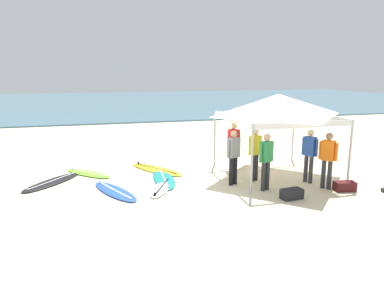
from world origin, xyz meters
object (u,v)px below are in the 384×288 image
(gear_bag_near_tent, at_px, (292,194))
(gear_bag_by_pole, at_px, (345,186))
(person_green, at_px, (266,158))
(surfboard_teal, at_px, (164,178))
(surfboard_lime, at_px, (88,173))
(person_grey, at_px, (234,154))
(person_yellow, at_px, (255,151))
(surfboard_white, at_px, (162,188))
(person_red, at_px, (234,143))
(canopy_tent, at_px, (278,105))
(person_blue, at_px, (309,152))
(surfboard_blue, at_px, (115,191))
(surfboard_yellow, at_px, (156,169))
(surfboard_black, at_px, (52,182))
(person_orange, at_px, (328,157))

(gear_bag_near_tent, height_order, gear_bag_by_pole, same)
(person_green, xyz_separation_m, gear_bag_by_pole, (2.25, -0.67, -0.85))
(surfboard_teal, bearing_deg, gear_bag_by_pole, -26.65)
(surfboard_lime, distance_m, person_green, 6.05)
(person_grey, xyz_separation_m, person_yellow, (0.80, 0.19, 0.00))
(surfboard_white, height_order, person_red, person_red)
(surfboard_teal, xyz_separation_m, person_yellow, (2.80, -0.89, 0.95))
(surfboard_white, height_order, person_grey, person_grey)
(canopy_tent, distance_m, surfboard_white, 4.67)
(surfboard_teal, xyz_separation_m, person_green, (2.72, -1.83, 0.95))
(person_blue, bearing_deg, surfboard_blue, 173.93)
(surfboard_yellow, xyz_separation_m, person_green, (2.78, -2.98, 0.95))
(surfboard_yellow, height_order, surfboard_black, same)
(person_red, relative_size, gear_bag_by_pole, 2.85)
(surfboard_blue, bearing_deg, person_yellow, -0.37)
(surfboard_black, bearing_deg, gear_bag_by_pole, -19.82)
(gear_bag_near_tent, relative_size, gear_bag_by_pole, 1.00)
(surfboard_lime, bearing_deg, canopy_tent, -15.35)
(surfboard_teal, relative_size, person_orange, 1.43)
(person_green, bearing_deg, canopy_tent, 52.61)
(person_yellow, distance_m, person_red, 1.37)
(canopy_tent, xyz_separation_m, surfboard_teal, (-3.78, 0.44, -2.35))
(surfboard_teal, height_order, person_blue, person_blue)
(person_orange, xyz_separation_m, person_blue, (-0.18, 0.67, 0.00))
(surfboard_yellow, relative_size, person_orange, 1.38)
(surfboard_blue, xyz_separation_m, surfboard_white, (1.39, -0.04, 0.00))
(person_orange, bearing_deg, surfboard_white, 165.20)
(surfboard_white, bearing_deg, surfboard_black, 155.95)
(surfboard_black, bearing_deg, person_red, -0.85)
(person_blue, bearing_deg, person_grey, 169.98)
(surfboard_white, bearing_deg, person_orange, -14.80)
(person_blue, bearing_deg, surfboard_lime, 157.85)
(person_green, bearing_deg, person_grey, 133.94)
(person_yellow, height_order, gear_bag_near_tent, person_yellow)
(person_yellow, bearing_deg, gear_bag_near_tent, -80.33)
(surfboard_lime, bearing_deg, person_red, -9.02)
(surfboard_yellow, bearing_deg, person_orange, -35.70)
(person_green, height_order, person_red, same)
(surfboard_white, relative_size, person_orange, 1.12)
(surfboard_yellow, bearing_deg, person_yellow, -35.51)
(person_green, xyz_separation_m, person_blue, (1.66, 0.33, 0.00))
(surfboard_blue, distance_m, person_yellow, 4.51)
(person_grey, xyz_separation_m, gear_bag_by_pole, (2.98, -1.42, -0.85))
(canopy_tent, relative_size, surfboard_black, 1.57)
(surfboard_white, distance_m, person_blue, 4.74)
(canopy_tent, xyz_separation_m, surfboard_black, (-7.27, 0.99, -2.35))
(person_red, bearing_deg, surfboard_white, -154.27)
(canopy_tent, xyz_separation_m, person_green, (-1.06, -1.39, -1.40))
(surfboard_blue, distance_m, person_blue, 6.10)
(person_grey, bearing_deg, surfboard_white, 175.50)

